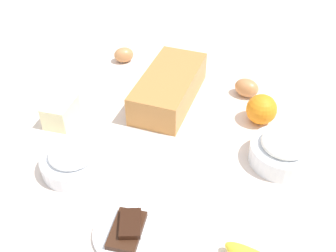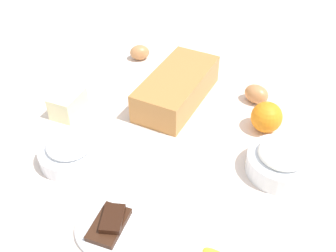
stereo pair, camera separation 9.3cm
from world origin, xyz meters
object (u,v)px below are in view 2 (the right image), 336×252
Objects in this scene: loaf_pan at (177,87)px; egg_near_butter at (140,52)px; egg_beside_bowl at (256,94)px; flour_bowl at (281,160)px; orange_fruit at (267,117)px; sugar_bowl at (71,150)px; butter_block at (68,104)px; chocolate_plate at (110,226)px.

egg_near_butter is at bearing 54.04° from loaf_pan.
egg_beside_bowl is at bearing -95.93° from egg_near_butter.
egg_beside_bowl is at bearing -65.18° from loaf_pan.
egg_beside_bowl is at bearing 30.55° from flour_bowl.
orange_fruit is 1.27× the size of egg_near_butter.
sugar_bowl is 0.51m from egg_beside_bowl.
butter_block is at bearing 41.68° from sugar_bowl.
sugar_bowl is at bearing 114.44° from flour_bowl.
flour_bowl reaches higher than chocolate_plate.
loaf_pan is at bearing 89.18° from orange_fruit.
loaf_pan is at bearing 11.00° from chocolate_plate.
butter_block is 0.32m from egg_near_butter.
butter_block is 0.50m from egg_beside_bowl.
flour_bowl is at bearing -37.90° from chocolate_plate.
egg_beside_bowl is (0.22, 0.13, -0.01)m from flour_bowl.
egg_near_butter is at bearing 63.34° from flour_bowl.
butter_block is 0.39m from chocolate_plate.
egg_near_butter is at bearing -2.70° from butter_block.
flour_bowl is 0.26m from egg_beside_bowl.
sugar_bowl is at bearing 132.08° from orange_fruit.
egg_beside_bowl is 0.52× the size of chocolate_plate.
egg_near_butter is at bearing 72.72° from orange_fruit.
chocolate_plate is (-0.43, 0.16, -0.03)m from orange_fruit.
chocolate_plate is (-0.53, 0.11, -0.01)m from egg_beside_bowl.
sugar_bowl is 0.47m from orange_fruit.
orange_fruit is 0.85× the size of butter_block.
butter_block is at bearing 96.25° from flour_bowl.
egg_beside_bowl is (0.10, 0.06, -0.01)m from orange_fruit.
egg_near_butter is at bearing 12.73° from sugar_bowl.
loaf_pan reaches higher than egg_beside_bowl.
orange_fruit is at bearing -149.71° from egg_beside_bowl.
orange_fruit is 0.46m from chocolate_plate.
flour_bowl is at bearing -65.56° from sugar_bowl.
butter_block is (-0.06, 0.54, -0.00)m from flour_bowl.
loaf_pan is 1.93× the size of flour_bowl.
flour_bowl is at bearing -116.66° from egg_near_butter.
flour_bowl reaches higher than egg_beside_bowl.
chocolate_plate is at bearing 142.10° from flour_bowl.
flour_bowl is 0.14m from orange_fruit.
sugar_bowl is at bearing -167.27° from egg_near_butter.
butter_block is (-0.18, 0.47, -0.01)m from orange_fruit.
orange_fruit is 1.14× the size of egg_beside_bowl.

